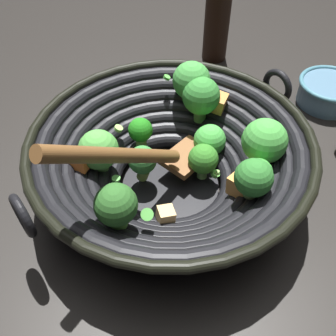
# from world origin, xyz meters

# --- Properties ---
(ground_plane) EXTENTS (4.00, 4.00, 0.00)m
(ground_plane) POSITION_xyz_m (0.00, 0.00, 0.00)
(ground_plane) COLOR black
(wok) EXTENTS (0.38, 0.38, 0.21)m
(wok) POSITION_xyz_m (-0.00, 0.00, 0.07)
(wok) COLOR black
(wok) RESTS_ON ground
(soy_sauce_bottle) EXTENTS (0.05, 0.05, 0.19)m
(soy_sauce_bottle) POSITION_xyz_m (-0.38, -0.02, 0.08)
(soy_sauce_bottle) COLOR black
(soy_sauce_bottle) RESTS_ON ground
(prep_bowl) EXTENTS (0.11, 0.11, 0.05)m
(prep_bowl) POSITION_xyz_m (-0.29, 0.21, 0.02)
(prep_bowl) COLOR slate
(prep_bowl) RESTS_ON ground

